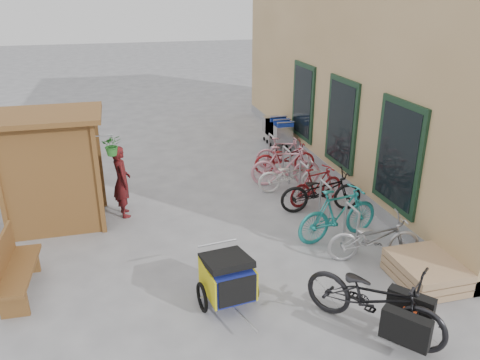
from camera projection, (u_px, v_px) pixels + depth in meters
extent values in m
plane|color=#99999C|center=(234.00, 263.00, 8.55)|extent=(80.00, 80.00, 0.00)
cube|color=tan|center=(424.00, 35.00, 12.79)|extent=(6.00, 13.00, 7.00)
cube|color=#99999C|center=(317.00, 159.00, 13.37)|extent=(0.18, 13.00, 0.30)
cube|color=black|center=(398.00, 156.00, 9.21)|extent=(0.06, 1.50, 2.20)
cube|color=black|center=(397.00, 156.00, 9.20)|extent=(0.02, 1.25, 1.95)
cube|color=black|center=(341.00, 123.00, 11.45)|extent=(0.06, 1.50, 2.20)
cube|color=black|center=(340.00, 123.00, 11.44)|extent=(0.02, 1.25, 1.95)
cube|color=black|center=(303.00, 102.00, 13.69)|extent=(0.06, 1.50, 2.20)
cube|color=black|center=(302.00, 102.00, 13.68)|extent=(0.02, 1.25, 1.95)
cube|color=brown|center=(99.00, 180.00, 9.23)|extent=(0.09, 0.09, 2.30)
cube|color=brown|center=(12.00, 166.00, 9.97)|extent=(0.09, 0.09, 2.30)
cube|color=brown|center=(100.00, 159.00, 10.39)|extent=(0.09, 0.09, 2.30)
cube|color=brown|center=(8.00, 177.00, 9.39)|extent=(0.05, 1.30, 2.30)
cube|color=brown|center=(50.00, 184.00, 9.04)|extent=(1.80, 0.05, 2.30)
cube|color=brown|center=(57.00, 163.00, 10.15)|extent=(1.80, 0.05, 2.30)
cube|color=brown|center=(44.00, 116.00, 9.14)|extent=(2.15, 1.65, 0.10)
cube|color=brown|center=(45.00, 185.00, 9.64)|extent=(1.30, 1.15, 0.04)
cube|color=brown|center=(41.00, 158.00, 9.42)|extent=(1.30, 1.15, 0.04)
cylinder|color=#A5A8AD|center=(103.00, 136.00, 8.93)|extent=(0.36, 0.02, 0.02)
imported|color=#286E26|center=(112.00, 145.00, 9.04)|extent=(0.38, 0.33, 0.42)
cylinder|color=#A5A8AD|center=(357.00, 234.00, 8.71)|extent=(0.05, 0.05, 0.84)
cylinder|color=#A5A8AD|center=(345.00, 222.00, 9.16)|extent=(0.05, 0.05, 0.84)
cylinder|color=#A5A8AD|center=(353.00, 208.00, 8.77)|extent=(0.05, 0.50, 0.05)
cylinder|color=#A5A8AD|center=(330.00, 207.00, 9.78)|extent=(0.05, 0.05, 0.84)
cylinder|color=#A5A8AD|center=(320.00, 197.00, 10.23)|extent=(0.05, 0.05, 0.84)
cylinder|color=#A5A8AD|center=(326.00, 184.00, 9.85)|extent=(0.05, 0.50, 0.05)
cylinder|color=#A5A8AD|center=(308.00, 185.00, 10.86)|extent=(0.05, 0.05, 0.84)
cylinder|color=#A5A8AD|center=(300.00, 178.00, 11.31)|extent=(0.05, 0.05, 0.84)
cylinder|color=#A5A8AD|center=(305.00, 165.00, 10.92)|extent=(0.05, 0.50, 0.05)
cylinder|color=#A5A8AD|center=(290.00, 168.00, 11.93)|extent=(0.05, 0.05, 0.84)
cylinder|color=#A5A8AD|center=(283.00, 161.00, 12.38)|extent=(0.05, 0.05, 0.84)
cylinder|color=#A5A8AD|center=(287.00, 149.00, 12.00)|extent=(0.05, 0.50, 0.05)
cylinder|color=#A5A8AD|center=(275.00, 153.00, 13.01)|extent=(0.05, 0.05, 0.84)
cylinder|color=#A5A8AD|center=(269.00, 148.00, 13.45)|extent=(0.05, 0.05, 0.84)
cylinder|color=#A5A8AD|center=(272.00, 136.00, 13.07)|extent=(0.05, 0.50, 0.05)
cube|color=tan|center=(425.00, 278.00, 7.98)|extent=(1.00, 1.20, 0.12)
cube|color=tan|center=(426.00, 271.00, 7.92)|extent=(1.00, 1.20, 0.12)
cube|color=tan|center=(427.00, 264.00, 7.87)|extent=(1.00, 1.20, 0.12)
cube|color=brown|center=(18.00, 270.00, 7.54)|extent=(0.52, 1.57, 0.06)
cube|color=brown|center=(1.00, 257.00, 7.38)|extent=(0.11, 1.56, 0.52)
cube|color=brown|center=(14.00, 305.00, 7.07)|extent=(0.42, 0.08, 0.42)
cube|color=brown|center=(27.00, 262.00, 8.19)|extent=(0.42, 0.08, 0.42)
cube|color=silver|center=(281.00, 131.00, 14.46)|extent=(0.52, 0.81, 0.50)
cube|color=navy|center=(286.00, 124.00, 13.96)|extent=(0.52, 0.04, 0.17)
cylinder|color=silver|center=(286.00, 122.00, 13.91)|extent=(0.55, 0.03, 0.03)
cylinder|color=black|center=(277.00, 151.00, 14.30)|extent=(0.04, 0.11, 0.11)
cube|color=silver|center=(277.00, 129.00, 14.75)|extent=(0.52, 0.81, 0.50)
cube|color=navy|center=(282.00, 122.00, 14.26)|extent=(0.52, 0.04, 0.17)
cylinder|color=silver|center=(282.00, 120.00, 14.21)|extent=(0.55, 0.03, 0.03)
cylinder|color=black|center=(274.00, 148.00, 14.60)|extent=(0.04, 0.11, 0.11)
cube|color=silver|center=(274.00, 126.00, 15.05)|extent=(0.52, 0.81, 0.50)
cube|color=navy|center=(278.00, 119.00, 14.56)|extent=(0.52, 0.04, 0.17)
cylinder|color=silver|center=(279.00, 117.00, 14.51)|extent=(0.55, 0.03, 0.03)
cylinder|color=black|center=(270.00, 145.00, 14.90)|extent=(0.04, 0.11, 0.11)
cube|color=#1C2C9A|center=(227.00, 278.00, 7.28)|extent=(0.72, 0.89, 0.48)
cube|color=gold|center=(207.00, 282.00, 7.17)|extent=(0.13, 0.82, 0.48)
cube|color=gold|center=(247.00, 273.00, 7.40)|extent=(0.13, 0.82, 0.48)
cube|color=black|center=(238.00, 292.00, 6.90)|extent=(0.58, 0.10, 0.44)
cube|color=black|center=(226.00, 260.00, 7.22)|extent=(0.78, 0.87, 0.24)
torus|color=black|center=(202.00, 297.00, 7.23)|extent=(0.11, 0.48, 0.48)
torus|color=black|center=(252.00, 285.00, 7.52)|extent=(0.11, 0.48, 0.48)
cylinder|color=#B7B7BC|center=(244.00, 318.00, 6.77)|extent=(0.12, 0.70, 0.03)
cylinder|color=#B7B7BC|center=(217.00, 243.00, 7.53)|extent=(0.66, 0.11, 0.03)
imported|color=black|center=(374.00, 298.00, 6.67)|extent=(1.88, 2.10, 1.11)
cube|color=black|center=(406.00, 329.00, 6.22)|extent=(0.55, 0.62, 0.45)
cube|color=black|center=(410.00, 307.00, 6.65)|extent=(0.55, 0.62, 0.45)
cube|color=#EC4116|center=(408.00, 315.00, 6.42)|extent=(0.21, 0.22, 0.12)
imported|color=maroon|center=(122.00, 181.00, 10.09)|extent=(0.47, 0.64, 1.60)
imported|color=#9C9CA0|center=(374.00, 238.00, 8.51)|extent=(1.78, 0.89, 0.89)
imported|color=teal|center=(338.00, 214.00, 9.20)|extent=(1.89, 0.83, 1.10)
imported|color=black|center=(321.00, 191.00, 10.40)|extent=(1.91, 0.85, 0.97)
imported|color=maroon|center=(317.00, 185.00, 10.79)|extent=(1.55, 0.81, 0.90)
imported|color=silver|center=(291.00, 175.00, 11.43)|extent=(1.69, 0.75, 0.86)
imported|color=pink|center=(286.00, 166.00, 11.75)|extent=(1.82, 0.91, 1.05)
imported|color=maroon|center=(285.00, 158.00, 12.60)|extent=(1.71, 0.72, 0.88)
imported|color=pink|center=(283.00, 153.00, 12.91)|extent=(1.56, 0.78, 0.90)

